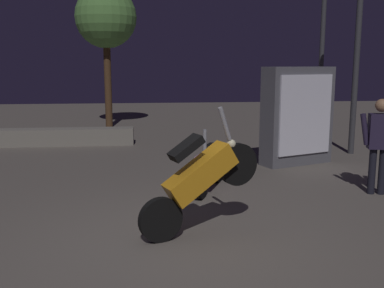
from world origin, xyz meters
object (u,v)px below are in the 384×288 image
streetlamp_near (359,18)px  person_rider_beside (379,138)px  motorcycle_pink_parked_left (210,165)px  streetlamp_far (323,29)px  kiosk_billboard (298,116)px  motorcycle_orange_foreground (200,178)px

streetlamp_near → person_rider_beside: bearing=-108.8°
motorcycle_pink_parked_left → streetlamp_far: streetlamp_far is taller
kiosk_billboard → motorcycle_orange_foreground: bearing=35.5°
motorcycle_orange_foreground → motorcycle_pink_parked_left: (0.43, 2.04, -0.31)m
motorcycle_orange_foreground → kiosk_billboard: 4.69m
person_rider_beside → streetlamp_near: bearing=-3.9°
person_rider_beside → streetlamp_far: streetlamp_far is taller
motorcycle_orange_foreground → streetlamp_far: 8.97m
motorcycle_pink_parked_left → person_rider_beside: 2.84m
motorcycle_pink_parked_left → kiosk_billboard: size_ratio=0.74×
streetlamp_far → motorcycle_pink_parked_left: bearing=-127.1°
streetlamp_far → kiosk_billboard: streetlamp_far is taller
motorcycle_orange_foreground → motorcycle_pink_parked_left: size_ratio=1.04×
motorcycle_orange_foreground → streetlamp_far: size_ratio=0.33×
motorcycle_orange_foreground → streetlamp_far: bearing=37.8°
streetlamp_far → kiosk_billboard: bearing=-118.2°
motorcycle_orange_foreground → streetlamp_near: 6.94m
person_rider_beside → streetlamp_near: size_ratio=0.32×
motorcycle_orange_foreground → streetlamp_near: size_ratio=0.32×
streetlamp_near → kiosk_billboard: streetlamp_near is taller
person_rider_beside → streetlamp_far: 6.43m
motorcycle_pink_parked_left → person_rider_beside: (2.74, -0.55, 0.51)m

